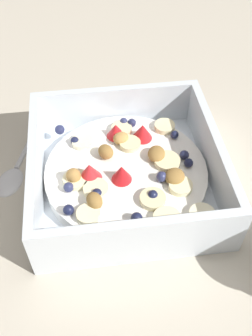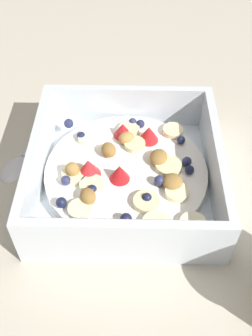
# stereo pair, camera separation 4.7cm
# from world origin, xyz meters

# --- Properties ---
(ground_plane) EXTENTS (2.40, 2.40, 0.00)m
(ground_plane) POSITION_xyz_m (0.00, 0.00, 0.00)
(ground_plane) COLOR beige
(fruit_bowl) EXTENTS (0.22, 0.22, 0.07)m
(fruit_bowl) POSITION_xyz_m (0.02, 0.01, 0.02)
(fruit_bowl) COLOR white
(fruit_bowl) RESTS_ON ground
(spoon) EXTENTS (0.07, 0.17, 0.01)m
(spoon) POSITION_xyz_m (0.16, -0.03, 0.00)
(spoon) COLOR silver
(spoon) RESTS_ON ground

